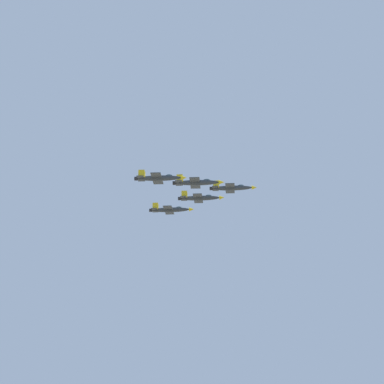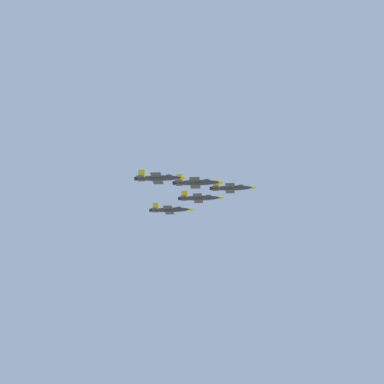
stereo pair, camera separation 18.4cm
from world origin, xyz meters
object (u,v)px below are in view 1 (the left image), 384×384
at_px(jet_left_wingman, 200,198).
at_px(jet_left_outer, 171,210).
at_px(jet_right_wingman, 197,182).
at_px(jet_lead, 232,188).
at_px(jet_right_outer, 159,178).

xyz_separation_m(jet_left_wingman, jet_left_outer, (8.81, 14.09, -1.08)).
bearing_deg(jet_right_wingman, jet_left_outer, 110.71).
height_order(jet_left_wingman, jet_right_wingman, jet_left_wingman).
distance_m(jet_lead, jet_left_outer, 33.24).
relative_size(jet_right_wingman, jet_right_outer, 1.03).
relative_size(jet_lead, jet_right_wingman, 0.95).
xyz_separation_m(jet_left_wingman, jet_right_outer, (-33.77, 7.84, -3.72)).
relative_size(jet_right_wingman, jet_left_outer, 1.02).
height_order(jet_left_wingman, jet_right_outer, jet_left_wingman).
distance_m(jet_left_outer, jet_right_outer, 43.12).
relative_size(jet_lead, jet_left_outer, 0.97).
height_order(jet_left_wingman, jet_left_outer, jet_left_wingman).
bearing_deg(jet_left_outer, jet_right_wingman, -67.78).
xyz_separation_m(jet_lead, jet_left_outer, (17.61, 28.17, -1.07)).
height_order(jet_lead, jet_right_wingman, jet_lead).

